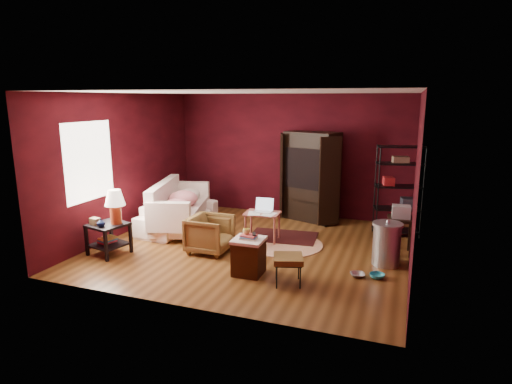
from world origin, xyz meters
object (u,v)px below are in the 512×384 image
hamper (249,256)px  laptop_desk (263,215)px  side_table (112,216)px  sofa (178,209)px  tv_armoire (311,175)px  wire_shelving (399,187)px  armchair (210,232)px

hamper → laptop_desk: bearing=101.6°
side_table → laptop_desk: size_ratio=1.42×
sofa → side_table: bearing=174.4°
side_table → laptop_desk: bearing=35.4°
side_table → tv_armoire: bearing=50.6°
side_table → laptop_desk: side_table is taller
laptop_desk → wire_shelving: size_ratio=0.45×
armchair → wire_shelving: 3.82m
side_table → laptop_desk: 2.75m
sofa → armchair: bearing=-127.2°
hamper → laptop_desk: size_ratio=0.81×
laptop_desk → tv_armoire: tv_armoire is taller
side_table → hamper: (2.56, -0.01, -0.39)m
armchair → hamper: bearing=-124.5°
sofa → tv_armoire: 3.00m
side_table → wire_shelving: bearing=31.3°
side_table → hamper: 2.59m
laptop_desk → side_table: bearing=-148.2°
sofa → armchair: 1.69m
armchair → tv_armoire: (1.19, 2.67, 0.67)m
side_table → sofa: bearing=81.1°
hamper → tv_armoire: (0.19, 3.36, 0.73)m
sofa → hamper: bearing=-124.6°
sofa → tv_armoire: tv_armoire is taller
wire_shelving → sofa: bearing=179.4°
tv_armoire → wire_shelving: tv_armoire is taller
sofa → wire_shelving: bearing=-73.2°
sofa → side_table: 1.82m
sofa → armchair: (1.28, -1.10, -0.04)m
laptop_desk → wire_shelving: bearing=23.5°
sofa → wire_shelving: size_ratio=1.14×
laptop_desk → wire_shelving: 2.76m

